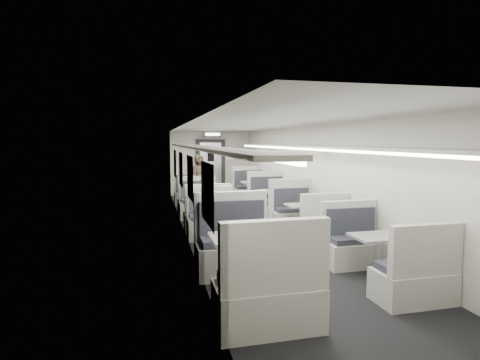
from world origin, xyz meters
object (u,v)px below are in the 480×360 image
booth_left_b (202,209)px  booth_right_c (305,220)px  booth_left_a (192,196)px  booth_right_b (276,204)px  booth_left_d (248,265)px  booth_left_c (217,229)px  booth_right_a (256,193)px  vestibule_door (211,167)px  exit_sign (212,134)px  booth_right_d (380,258)px  passenger (200,181)px

booth_left_b → booth_right_c: booth_left_b is taller
booth_left_a → booth_left_b: 2.30m
booth_right_b → booth_left_d: bearing=-113.3°
booth_left_b → booth_left_c: 2.16m
booth_right_a → booth_left_b: bearing=-132.9°
booth_left_a → vestibule_door: vestibule_door is taller
booth_left_b → exit_sign: 4.94m
booth_right_d → exit_sign: 9.13m
booth_right_b → vestibule_door: vestibule_door is taller
booth_left_a → booth_left_c: booth_left_c is taller
booth_left_c → booth_right_b: booth_right_b is taller
booth_left_a → booth_left_c: size_ratio=0.97×
booth_right_c → booth_right_a: bearing=90.0°
passenger → booth_right_d: bearing=-93.5°
booth_left_c → booth_right_d: 3.02m
booth_left_a → booth_right_b: 2.92m
booth_right_b → exit_sign: size_ratio=3.48×
booth_right_c → passenger: 4.36m
booth_left_c → vestibule_door: size_ratio=0.96×
booth_left_b → booth_left_c: bearing=-90.0°
booth_right_b → exit_sign: (-1.00, 4.27, 1.89)m
booth_left_d → exit_sign: size_ratio=3.79×
booth_left_c → booth_right_a: bearing=65.1°
vestibule_door → exit_sign: bearing=-90.0°
booth_right_c → booth_left_c: bearing=-167.5°
booth_right_b → booth_right_c: (0.00, -1.89, -0.03)m
booth_left_a → passenger: passenger is taller
passenger → exit_sign: 2.75m
booth_left_c → booth_right_d: (2.00, -2.26, -0.01)m
booth_right_a → exit_sign: size_ratio=3.57×
booth_right_d → vestibule_door: vestibule_door is taller
exit_sign → vestibule_door: bearing=90.0°
booth_left_a → booth_right_a: size_ratio=0.89×
booth_left_b → booth_right_c: (2.00, -1.71, -0.01)m
booth_right_a → passenger: (-1.76, 0.10, 0.42)m
booth_right_c → vestibule_door: (-1.00, 6.65, 0.69)m
vestibule_door → exit_sign: (0.00, -0.49, 1.24)m
exit_sign → booth_right_d: bearing=-83.6°
booth_left_c → exit_sign: bearing=81.4°
booth_right_a → booth_right_b: (0.00, -1.97, -0.01)m
booth_left_a → booth_left_c: 4.46m
booth_right_b → booth_left_b: bearing=-174.9°
booth_left_d → exit_sign: exit_sign is taller
booth_right_b → booth_right_c: 1.89m
booth_left_a → passenger: size_ratio=1.21×
booth_left_d → booth_right_a: booth_left_d is taller
booth_left_d → booth_right_b: size_ratio=1.09×
booth_right_d → passenger: passenger is taller
booth_left_c → passenger: bearing=86.8°
booth_left_b → booth_right_a: (2.00, 2.15, 0.03)m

